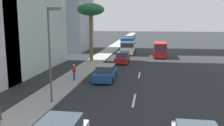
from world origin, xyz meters
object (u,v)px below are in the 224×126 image
object	(u,v)px
car_second	(106,73)
minibus_fifth	(128,45)
van_lead	(160,49)
pedestrian_near_lamp	(74,71)
car_fourth	(122,58)
street_lamp	(51,45)
palm_tree	(91,11)

from	to	relation	value
car_second	minibus_fifth	size ratio (longest dim) A/B	0.65
van_lead	pedestrian_near_lamp	bearing A→B (deg)	153.59
car_fourth	street_lamp	world-z (taller)	street_lamp
minibus_fifth	pedestrian_near_lamp	distance (m)	21.40
van_lead	pedestrian_near_lamp	world-z (taller)	van_lead
minibus_fifth	pedestrian_near_lamp	xyz separation A→B (m)	(-21.10, 3.47, -0.62)
car_fourth	minibus_fifth	bearing A→B (deg)	179.92
palm_tree	van_lead	bearing A→B (deg)	-59.37
car_second	pedestrian_near_lamp	size ratio (longest dim) A/B	2.59
car_fourth	street_lamp	bearing A→B (deg)	-9.41
minibus_fifth	car_second	bearing A→B (deg)	-1.51
palm_tree	street_lamp	size ratio (longest dim) A/B	1.21
van_lead	pedestrian_near_lamp	distance (m)	19.98
minibus_fifth	street_lamp	bearing A→B (deg)	-6.23
van_lead	street_lamp	world-z (taller)	street_lamp
van_lead	car_second	world-z (taller)	van_lead
van_lead	minibus_fifth	xyz separation A→B (m)	(3.21, 5.41, 0.26)
car_second	minibus_fifth	xyz separation A→B (m)	(20.05, -0.53, 0.92)
minibus_fifth	pedestrian_near_lamp	bearing A→B (deg)	-9.35
minibus_fifth	car_fourth	bearing A→B (deg)	-0.08
car_second	car_fourth	world-z (taller)	car_fourth
pedestrian_near_lamp	palm_tree	xyz separation A→B (m)	(11.96, 1.13, 6.18)
car_fourth	palm_tree	distance (m)	7.95
car_fourth	pedestrian_near_lamp	xyz separation A→B (m)	(-11.59, 3.46, 0.30)
car_fourth	car_second	bearing A→B (deg)	-2.80
van_lead	car_fourth	distance (m)	8.34
car_fourth	minibus_fifth	size ratio (longest dim) A/B	0.69
car_second	minibus_fifth	distance (m)	20.08
car_fourth	palm_tree	bearing A→B (deg)	-94.60
minibus_fifth	palm_tree	xyz separation A→B (m)	(-9.14, 4.60, 5.57)
palm_tree	street_lamp	bearing A→B (deg)	-175.11
van_lead	car_second	distance (m)	17.86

